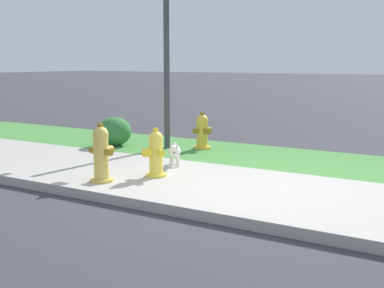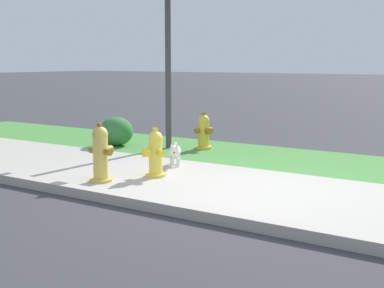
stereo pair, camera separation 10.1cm
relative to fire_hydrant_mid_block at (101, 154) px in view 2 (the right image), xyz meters
name	(u,v)px [view 2 (the right image)]	position (x,y,z in m)	size (l,w,h in m)	color
ground_plane	(241,190)	(1.80, 0.63, -0.39)	(120.00, 120.00, 0.00)	#38383D
sidewalk_pavement	(241,190)	(1.80, 0.63, -0.39)	(18.00, 2.58, 0.01)	#ADA89E
grass_verge	(309,161)	(1.80, 3.00, -0.39)	(18.00, 2.15, 0.01)	#47893D
street_curb	(180,210)	(1.80, -0.74, -0.33)	(18.00, 0.16, 0.12)	#ADA89E
fire_hydrant_mid_block	(101,154)	(0.00, 0.00, 0.00)	(0.39, 0.36, 0.81)	gold
fire_hydrant_by_grass_verge	(155,154)	(0.42, 0.66, -0.06)	(0.38, 0.35, 0.70)	yellow
fire_hydrant_across_street	(204,132)	(-0.30, 3.11, -0.06)	(0.37, 0.40, 0.69)	gold
small_white_dog	(175,152)	(0.22, 1.44, -0.16)	(0.36, 0.45, 0.40)	silver
shrub_bush_near_lamp	(116,131)	(-1.91, 2.49, -0.11)	(0.66, 0.66, 0.56)	#337538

